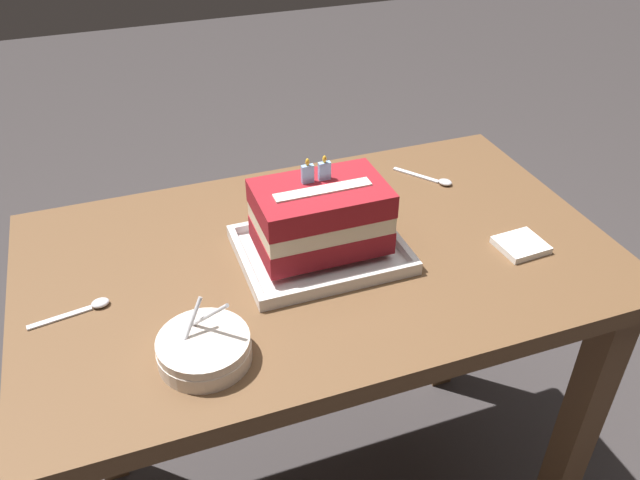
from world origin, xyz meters
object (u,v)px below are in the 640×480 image
at_px(birthday_cake, 321,216).
at_px(foil_tray, 321,251).
at_px(bowl_stack, 204,349).
at_px(napkin_pile, 521,245).
at_px(serving_spoon_near_tray, 89,307).
at_px(serving_spoon_by_bowls, 436,180).

bearing_deg(birthday_cake, foil_tray, -90.00).
distance_m(bowl_stack, napkin_pile, 0.60).
xyz_separation_m(bowl_stack, serving_spoon_near_tray, (-0.15, 0.17, -0.02)).
distance_m(birthday_cake, napkin_pile, 0.37).
bearing_deg(foil_tray, birthday_cake, 90.00).
bearing_deg(birthday_cake, napkin_pile, -16.64).
xyz_separation_m(bowl_stack, napkin_pile, (0.59, 0.08, -0.01)).
height_order(foil_tray, serving_spoon_near_tray, foil_tray).
bearing_deg(foil_tray, bowl_stack, -143.42).
height_order(birthday_cake, napkin_pile, birthday_cake).
bearing_deg(bowl_stack, birthday_cake, 36.58).
distance_m(foil_tray, napkin_pile, 0.36).
xyz_separation_m(foil_tray, serving_spoon_by_bowls, (0.32, 0.16, -0.00)).
distance_m(serving_spoon_near_tray, serving_spoon_by_bowls, 0.74).
bearing_deg(bowl_stack, foil_tray, 36.58).
relative_size(foil_tray, napkin_pile, 3.33).
relative_size(foil_tray, serving_spoon_by_bowls, 2.43).
distance_m(bowl_stack, serving_spoon_near_tray, 0.23).
bearing_deg(serving_spoon_near_tray, napkin_pile, -7.06).
distance_m(birthday_cake, serving_spoon_by_bowls, 0.36).
bearing_deg(serving_spoon_near_tray, bowl_stack, -48.06).
bearing_deg(foil_tray, serving_spoon_near_tray, -178.36).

